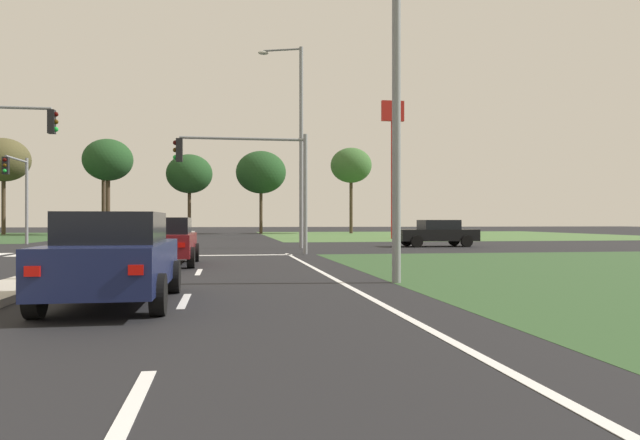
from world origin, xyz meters
TOP-DOWN VIEW (x-y plane):
  - ground_plane at (0.00, 30.00)m, footprint 200.00×200.00m
  - grass_verge_far_right at (25.50, 54.50)m, footprint 35.00×35.00m
  - median_island_near at (0.00, 11.00)m, footprint 1.20×22.00m
  - median_island_far at (0.00, 55.00)m, footprint 1.20×36.00m
  - lane_dash_near at (3.50, 3.06)m, footprint 0.14×2.00m
  - lane_dash_second at (3.50, 9.06)m, footprint 0.14×2.00m
  - lane_dash_third at (3.50, 15.06)m, footprint 0.14×2.00m
  - edge_line_right at (6.85, 12.00)m, footprint 0.14×24.00m
  - stop_bar_near at (3.80, 23.00)m, footprint 6.40×0.50m
  - crosswalk_bar_third at (-4.10, 24.80)m, footprint 0.70×2.80m
  - crosswalk_bar_fourth at (-2.95, 24.80)m, footprint 0.70×2.80m
  - crosswalk_bar_fifth at (-1.80, 24.80)m, footprint 0.70×2.80m
  - car_navy_near at (2.35, 8.85)m, footprint 1.96×4.49m
  - car_black_second at (15.69, 29.52)m, footprint 4.39×2.02m
  - car_maroon_third at (2.28, 17.90)m, footprint 2.08×4.57m
  - traffic_signal_near_right at (5.45, 23.40)m, footprint 5.59×0.32m
  - traffic_signal_far_left at (-7.60, 35.19)m, footprint 0.32×3.86m
  - street_lamp_near at (7.96, 11.48)m, footprint 2.13×0.45m
  - street_lamp_second at (7.94, 28.82)m, footprint 2.28×0.92m
  - fastfood_pole_sign at (17.26, 43.66)m, footprint 1.80×0.40m
  - treeline_second at (-17.89, 62.87)m, footprint 5.16×5.16m
  - treeline_third at (-8.32, 63.43)m, footprint 4.10×4.10m
  - treeline_fourth at (-7.06, 59.02)m, footprint 4.79×4.79m
  - treeline_fifth at (0.55, 62.22)m, footprint 4.81×4.81m
  - treeline_sixth at (8.08, 62.81)m, footprint 5.39×5.39m
  - treeline_seventh at (18.13, 63.32)m, footprint 4.59×4.59m

SIDE VIEW (x-z plane):
  - ground_plane at x=0.00m, z-range 0.00..0.00m
  - grass_verge_far_right at x=25.50m, z-range 0.00..0.01m
  - lane_dash_near at x=3.50m, z-range 0.00..0.01m
  - lane_dash_second at x=3.50m, z-range 0.00..0.01m
  - lane_dash_third at x=3.50m, z-range 0.00..0.01m
  - edge_line_right at x=6.85m, z-range 0.00..0.01m
  - stop_bar_near at x=3.80m, z-range 0.00..0.01m
  - crosswalk_bar_third at x=-4.10m, z-range 0.00..0.01m
  - crosswalk_bar_fourth at x=-2.95m, z-range 0.00..0.01m
  - crosswalk_bar_fifth at x=-1.80m, z-range 0.00..0.01m
  - median_island_near at x=0.00m, z-range 0.00..0.14m
  - median_island_far at x=0.00m, z-range 0.00..0.14m
  - car_black_second at x=15.69m, z-range 0.02..1.48m
  - car_maroon_third at x=2.28m, z-range 0.02..1.54m
  - car_navy_near at x=2.35m, z-range 0.02..1.59m
  - traffic_signal_far_left at x=-7.60m, z-range 0.95..6.16m
  - traffic_signal_near_right at x=5.45m, z-range 1.04..6.15m
  - street_lamp_second at x=7.94m, z-range 0.56..10.94m
  - street_lamp_near at x=7.96m, z-range 0.53..10.97m
  - treeline_fifth at x=0.55m, z-range 2.12..10.50m
  - treeline_sixth at x=8.08m, z-range 2.15..11.08m
  - treeline_fourth at x=-7.06m, z-range 2.61..12.00m
  - treeline_seventh at x=18.13m, z-range 2.77..12.31m
  - treeline_second at x=-17.89m, z-range 2.66..12.43m
  - treeline_third at x=-8.32m, z-range 2.97..12.52m
  - fastfood_pole_sign at x=17.26m, z-range 2.54..13.38m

